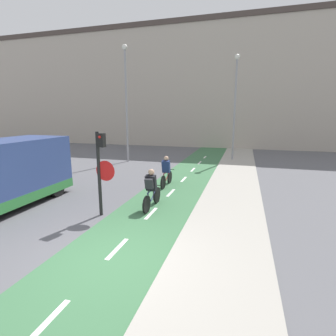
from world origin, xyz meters
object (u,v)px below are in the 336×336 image
cyclist_near (151,190)px  van (2,175)px  cyclist_far (166,173)px  street_lamp_far (126,94)px  street_lamp_sidewalk (235,98)px  traffic_light_pole (101,164)px

cyclist_near → van: size_ratio=0.34×
cyclist_near → cyclist_far: bearing=96.4°
street_lamp_far → van: size_ratio=1.57×
street_lamp_far → cyclist_near: street_lamp_far is taller
street_lamp_far → cyclist_near: size_ratio=4.56×
street_lamp_sidewalk → cyclist_near: 12.26m
traffic_light_pole → van: traffic_light_pole is taller
street_lamp_far → street_lamp_sidewalk: street_lamp_far is taller
traffic_light_pole → cyclist_near: (1.34, 1.06, -1.05)m
cyclist_far → traffic_light_pole: bearing=-103.8°
street_lamp_sidewalk → traffic_light_pole: bearing=-106.2°
street_lamp_far → cyclist_far: 8.37m
cyclist_near → traffic_light_pole: bearing=-141.7°
street_lamp_far → cyclist_near: 10.79m
traffic_light_pole → cyclist_far: bearing=76.2°
traffic_light_pole → cyclist_far: size_ratio=1.65×
cyclist_near → cyclist_far: 3.04m
street_lamp_sidewalk → cyclist_near: (-2.30, -11.43, -3.79)m
street_lamp_sidewalk → cyclist_far: (-2.64, -8.41, -3.84)m
traffic_light_pole → cyclist_far: 4.34m
cyclist_near → cyclist_far: (-0.34, 3.02, -0.04)m
street_lamp_far → cyclist_near: bearing=-60.5°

